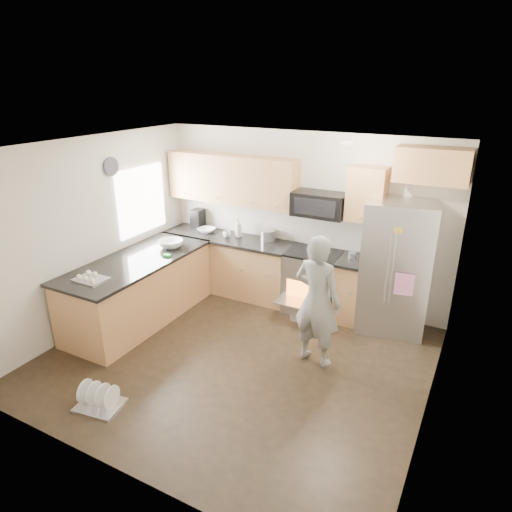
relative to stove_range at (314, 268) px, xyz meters
The scene contains 8 objects.
ground 1.86m from the stove_range, 101.69° to the right, with size 4.50×4.50×0.00m, color black.
room_shell 1.99m from the stove_range, 103.00° to the right, with size 4.54×4.04×2.62m.
back_cabinet_run 0.98m from the stove_range, behind, with size 4.45×0.64×2.50m.
peninsula 2.56m from the stove_range, 145.52° to the right, with size 0.96×2.36×1.04m.
stove_range is the anchor object (origin of this frame).
refrigerator 1.17m from the stove_range, ahead, with size 1.00×0.84×1.83m.
person 1.38m from the stove_range, 67.30° to the right, with size 0.60×0.40×1.65m, color gray.
dish_rack 3.41m from the stove_range, 110.68° to the right, with size 0.52×0.44×0.29m.
Camera 1 is at (2.51, -4.17, 3.28)m, focal length 32.00 mm.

